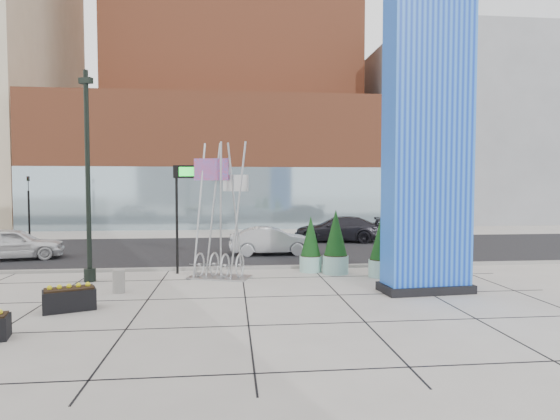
{
  "coord_description": "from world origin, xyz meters",
  "views": [
    {
      "loc": [
        0.59,
        -15.57,
        3.52
      ],
      "look_at": [
        2.42,
        2.0,
        2.59
      ],
      "focal_mm": 30.0,
      "sensor_mm": 36.0,
      "label": 1
    }
  ],
  "objects": [
    {
      "name": "tower_podium",
      "position": [
        1.0,
        27.0,
        5.5
      ],
      "size": [
        34.0,
        10.0,
        11.0
      ],
      "primitive_type": "cube",
      "color": "brown",
      "rests_on": "ground"
    },
    {
      "name": "tower_glass_front",
      "position": [
        1.0,
        22.2,
        2.5
      ],
      "size": [
        34.0,
        0.6,
        5.0
      ],
      "primitive_type": "cube",
      "color": "#8CA5B2",
      "rests_on": "ground"
    },
    {
      "name": "car_white_west",
      "position": [
        -9.71,
        7.6,
        0.75
      ],
      "size": [
        4.73,
        2.83,
        1.51
      ],
      "primitive_type": "imported",
      "rotation": [
        0.0,
        0.0,
        1.82
      ],
      "color": "white",
      "rests_on": "ground"
    },
    {
      "name": "round_planter_east",
      "position": [
        6.31,
        1.8,
        1.12
      ],
      "size": [
        0.95,
        0.95,
        2.37
      ],
      "color": "#8FC0B6",
      "rests_on": "ground"
    },
    {
      "name": "ground",
      "position": [
        0.0,
        0.0,
        0.0
      ],
      "size": [
        160.0,
        160.0,
        0.0
      ],
      "primitive_type": "plane",
      "color": "#9E9991",
      "rests_on": "ground"
    },
    {
      "name": "blue_pylon",
      "position": [
        6.96,
        -0.82,
        4.76
      ],
      "size": [
        3.06,
        1.56,
        9.86
      ],
      "rotation": [
        0.0,
        0.0,
        0.09
      ],
      "color": "#0C31BA",
      "rests_on": "ground"
    },
    {
      "name": "curb_edge",
      "position": [
        0.0,
        4.0,
        0.06
      ],
      "size": [
        80.0,
        0.3,
        0.12
      ],
      "primitive_type": "cube",
      "color": "gray",
      "rests_on": "ground"
    },
    {
      "name": "car_dark_east",
      "position": [
        7.18,
        12.96,
        0.79
      ],
      "size": [
        5.73,
        3.18,
        1.57
      ],
      "primitive_type": "imported",
      "rotation": [
        0.0,
        0.0,
        -1.76
      ],
      "color": "black",
      "rests_on": "ground"
    },
    {
      "name": "concrete_bollard",
      "position": [
        -3.11,
        0.08,
        0.38
      ],
      "size": [
        0.39,
        0.39,
        0.76
      ],
      "primitive_type": "cylinder",
      "color": "gray",
      "rests_on": "ground"
    },
    {
      "name": "car_silver_mid",
      "position": [
        2.59,
        7.95,
        0.7
      ],
      "size": [
        4.32,
        1.67,
        1.4
      ],
      "primitive_type": "imported",
      "rotation": [
        0.0,
        0.0,
        1.61
      ],
      "color": "#B5B8BD",
      "rests_on": "ground"
    },
    {
      "name": "public_art_sculpture",
      "position": [
        0.14,
        2.22,
        1.35
      ],
      "size": [
        2.52,
        1.82,
        5.16
      ],
      "rotation": [
        0.0,
        0.0,
        -0.34
      ],
      "color": "#AEB1B3",
      "rests_on": "ground"
    },
    {
      "name": "building_grey_parking",
      "position": [
        26.0,
        32.0,
        9.0
      ],
      "size": [
        20.0,
        18.0,
        18.0
      ],
      "primitive_type": "cube",
      "color": "slate",
      "rests_on": "ground"
    },
    {
      "name": "building_pale_office",
      "position": [
        36.0,
        48.0,
        27.5
      ],
      "size": [
        16.0,
        16.0,
        55.0
      ],
      "primitive_type": "cube",
      "color": "#B2B7BC",
      "rests_on": "ground"
    },
    {
      "name": "round_planter_west",
      "position": [
        3.8,
        3.18,
        1.08
      ],
      "size": [
        0.91,
        0.91,
        2.28
      ],
      "color": "#8FC0B6",
      "rests_on": "ground"
    },
    {
      "name": "traffic_signal",
      "position": [
        -12.0,
        15.0,
        2.3
      ],
      "size": [
        0.15,
        0.18,
        4.1
      ],
      "color": "black",
      "rests_on": "ground"
    },
    {
      "name": "street_asphalt",
      "position": [
        0.0,
        10.0,
        0.01
      ],
      "size": [
        80.0,
        12.0,
        0.02
      ],
      "primitive_type": "cube",
      "color": "black",
      "rests_on": "ground"
    },
    {
      "name": "lamp_post",
      "position": [
        -4.6,
        2.05,
        3.14
      ],
      "size": [
        0.52,
        0.42,
        7.66
      ],
      "rotation": [
        0.0,
        0.0,
        -0.37
      ],
      "color": "black",
      "rests_on": "ground"
    },
    {
      "name": "box_planter_north",
      "position": [
        -3.98,
        -2.0,
        0.35
      ],
      "size": [
        1.54,
        1.15,
        0.76
      ],
      "rotation": [
        0.0,
        0.0,
        0.37
      ],
      "color": "black",
      "rests_on": "ground"
    },
    {
      "name": "round_planter_mid",
      "position": [
        4.72,
        2.67,
        1.22
      ],
      "size": [
        1.03,
        1.03,
        2.57
      ],
      "color": "#8FC0B6",
      "rests_on": "ground"
    },
    {
      "name": "overhead_street_sign",
      "position": [
        -0.84,
        3.27,
        3.71
      ],
      "size": [
        2.02,
        0.67,
        4.32
      ],
      "rotation": [
        0.0,
        0.0,
        -0.24
      ],
      "color": "black",
      "rests_on": "ground"
    }
  ]
}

